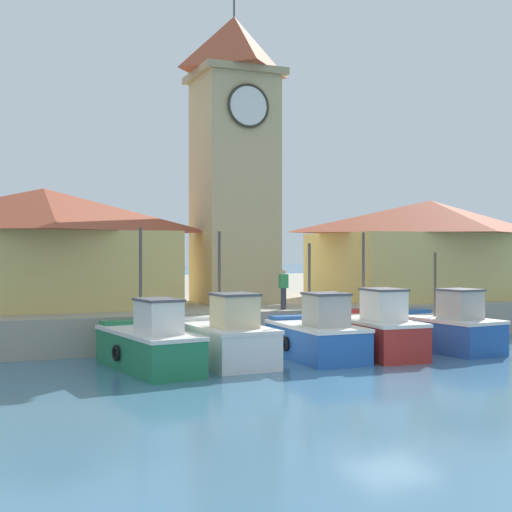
{
  "coord_description": "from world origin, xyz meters",
  "views": [
    {
      "loc": [
        -11.12,
        -16.95,
        3.75
      ],
      "look_at": [
        0.2,
        10.14,
        3.5
      ],
      "focal_mm": 50.0,
      "sensor_mm": 36.0,
      "label": 1
    }
  ],
  "objects_px": {
    "warehouse_left": "(44,247)",
    "fishing_boat_mid_left": "(372,332)",
    "fishing_boat_far_left": "(149,345)",
    "fishing_boat_left_outer": "(226,339)",
    "fishing_boat_left_inner": "(317,336)",
    "fishing_boat_center": "(446,329)",
    "clock_tower": "(234,152)",
    "dock_worker_near_tower": "(283,288)",
    "warehouse_right": "(430,248)"
  },
  "relations": [
    {
      "from": "warehouse_left",
      "to": "fishing_boat_mid_left",
      "type": "bearing_deg",
      "value": -39.01
    },
    {
      "from": "clock_tower",
      "to": "warehouse_right",
      "type": "distance_m",
      "value": 11.04
    },
    {
      "from": "fishing_boat_left_outer",
      "to": "warehouse_right",
      "type": "height_order",
      "value": "warehouse_right"
    },
    {
      "from": "warehouse_left",
      "to": "dock_worker_near_tower",
      "type": "bearing_deg",
      "value": -27.56
    },
    {
      "from": "fishing_boat_far_left",
      "to": "warehouse_left",
      "type": "xyz_separation_m",
      "value": [
        -2.26,
        8.5,
        3.1
      ]
    },
    {
      "from": "fishing_boat_left_inner",
      "to": "dock_worker_near_tower",
      "type": "distance_m",
      "value": 4.29
    },
    {
      "from": "fishing_boat_mid_left",
      "to": "dock_worker_near_tower",
      "type": "relative_size",
      "value": 3.14
    },
    {
      "from": "fishing_boat_left_inner",
      "to": "fishing_boat_mid_left",
      "type": "relative_size",
      "value": 0.87
    },
    {
      "from": "fishing_boat_far_left",
      "to": "fishing_boat_left_inner",
      "type": "relative_size",
      "value": 1.18
    },
    {
      "from": "fishing_boat_center",
      "to": "warehouse_right",
      "type": "bearing_deg",
      "value": 57.26
    },
    {
      "from": "warehouse_right",
      "to": "fishing_boat_left_outer",
      "type": "bearing_deg",
      "value": -151.56
    },
    {
      "from": "warehouse_left",
      "to": "dock_worker_near_tower",
      "type": "height_order",
      "value": "warehouse_left"
    },
    {
      "from": "fishing_boat_left_outer",
      "to": "fishing_boat_left_inner",
      "type": "bearing_deg",
      "value": -4.57
    },
    {
      "from": "fishing_boat_left_inner",
      "to": "fishing_boat_mid_left",
      "type": "bearing_deg",
      "value": 2.71
    },
    {
      "from": "fishing_boat_left_outer",
      "to": "warehouse_right",
      "type": "bearing_deg",
      "value": 28.44
    },
    {
      "from": "fishing_boat_mid_left",
      "to": "clock_tower",
      "type": "xyz_separation_m",
      "value": [
        -2.11,
        8.3,
        7.37
      ]
    },
    {
      "from": "fishing_boat_left_outer",
      "to": "fishing_boat_mid_left",
      "type": "height_order",
      "value": "fishing_boat_mid_left"
    },
    {
      "from": "fishing_boat_far_left",
      "to": "fishing_boat_left_outer",
      "type": "bearing_deg",
      "value": 4.38
    },
    {
      "from": "fishing_boat_center",
      "to": "fishing_boat_far_left",
      "type": "bearing_deg",
      "value": 179.41
    },
    {
      "from": "fishing_boat_left_inner",
      "to": "fishing_boat_mid_left",
      "type": "height_order",
      "value": "fishing_boat_mid_left"
    },
    {
      "from": "fishing_boat_left_outer",
      "to": "fishing_boat_left_inner",
      "type": "xyz_separation_m",
      "value": [
        3.22,
        -0.26,
        -0.03
      ]
    },
    {
      "from": "fishing_boat_mid_left",
      "to": "dock_worker_near_tower",
      "type": "bearing_deg",
      "value": 113.57
    },
    {
      "from": "fishing_boat_mid_left",
      "to": "warehouse_left",
      "type": "bearing_deg",
      "value": 140.99
    },
    {
      "from": "fishing_boat_mid_left",
      "to": "clock_tower",
      "type": "height_order",
      "value": "clock_tower"
    },
    {
      "from": "fishing_boat_left_outer",
      "to": "dock_worker_near_tower",
      "type": "bearing_deg",
      "value": 44.45
    },
    {
      "from": "fishing_boat_mid_left",
      "to": "fishing_boat_far_left",
      "type": "bearing_deg",
      "value": -179.62
    },
    {
      "from": "fishing_boat_center",
      "to": "warehouse_right",
      "type": "relative_size",
      "value": 0.4
    },
    {
      "from": "dock_worker_near_tower",
      "to": "fishing_boat_mid_left",
      "type": "bearing_deg",
      "value": -66.43
    },
    {
      "from": "clock_tower",
      "to": "dock_worker_near_tower",
      "type": "distance_m",
      "value": 7.44
    },
    {
      "from": "fishing_boat_far_left",
      "to": "warehouse_right",
      "type": "height_order",
      "value": "warehouse_right"
    },
    {
      "from": "warehouse_right",
      "to": "dock_worker_near_tower",
      "type": "height_order",
      "value": "warehouse_right"
    },
    {
      "from": "warehouse_right",
      "to": "fishing_boat_center",
      "type": "bearing_deg",
      "value": -122.74
    },
    {
      "from": "fishing_boat_far_left",
      "to": "fishing_boat_left_outer",
      "type": "xyz_separation_m",
      "value": [
        2.65,
        0.2,
        0.03
      ]
    },
    {
      "from": "fishing_boat_mid_left",
      "to": "clock_tower",
      "type": "bearing_deg",
      "value": 104.27
    },
    {
      "from": "fishing_boat_mid_left",
      "to": "warehouse_right",
      "type": "distance_m",
      "value": 11.35
    },
    {
      "from": "clock_tower",
      "to": "fishing_boat_far_left",
      "type": "bearing_deg",
      "value": -125.91
    },
    {
      "from": "fishing_boat_left_outer",
      "to": "fishing_boat_mid_left",
      "type": "bearing_deg",
      "value": -1.55
    },
    {
      "from": "fishing_boat_left_outer",
      "to": "dock_worker_near_tower",
      "type": "height_order",
      "value": "fishing_boat_left_outer"
    },
    {
      "from": "fishing_boat_left_inner",
      "to": "fishing_boat_center",
      "type": "relative_size",
      "value": 0.97
    },
    {
      "from": "fishing_boat_mid_left",
      "to": "fishing_boat_center",
      "type": "distance_m",
      "value": 3.1
    },
    {
      "from": "fishing_boat_left_outer",
      "to": "warehouse_left",
      "type": "bearing_deg",
      "value": 120.64
    },
    {
      "from": "warehouse_left",
      "to": "clock_tower",
      "type": "bearing_deg",
      "value": -0.97
    },
    {
      "from": "fishing_boat_far_left",
      "to": "fishing_boat_left_outer",
      "type": "height_order",
      "value": "fishing_boat_far_left"
    },
    {
      "from": "fishing_boat_left_outer",
      "to": "fishing_boat_mid_left",
      "type": "xyz_separation_m",
      "value": [
        5.51,
        -0.15,
        0.02
      ]
    },
    {
      "from": "clock_tower",
      "to": "warehouse_right",
      "type": "xyz_separation_m",
      "value": [
        10.11,
        -0.84,
        -4.35
      ]
    },
    {
      "from": "warehouse_left",
      "to": "dock_worker_near_tower",
      "type": "relative_size",
      "value": 6.5
    },
    {
      "from": "fishing_boat_left_outer",
      "to": "fishing_boat_center",
      "type": "relative_size",
      "value": 1.01
    },
    {
      "from": "fishing_boat_left_inner",
      "to": "clock_tower",
      "type": "relative_size",
      "value": 0.3
    },
    {
      "from": "fishing_boat_center",
      "to": "clock_tower",
      "type": "relative_size",
      "value": 0.31
    },
    {
      "from": "fishing_boat_center",
      "to": "clock_tower",
      "type": "distance_m",
      "value": 12.39
    }
  ]
}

